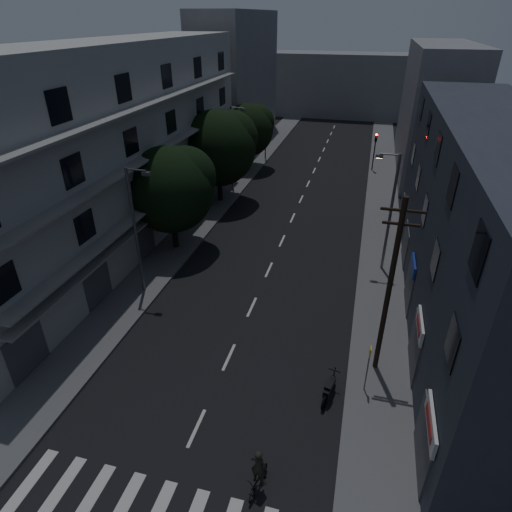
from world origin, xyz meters
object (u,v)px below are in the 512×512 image
at_px(cyclist, 259,476).
at_px(bus_stop_sign, 369,361).
at_px(motorcycle, 329,390).
at_px(utility_pole, 389,287).

bearing_deg(cyclist, bus_stop_sign, 67.74).
bearing_deg(motorcycle, cyclist, -100.33).
height_order(motorcycle, cyclist, cyclist).
bearing_deg(bus_stop_sign, motorcycle, -153.32).
bearing_deg(utility_pole, bus_stop_sign, -105.49).
bearing_deg(utility_pole, cyclist, -118.60).
distance_m(motorcycle, cyclist, 5.40).
bearing_deg(motorcycle, bus_stop_sign, 38.50).
relative_size(bus_stop_sign, cyclist, 1.23).
bearing_deg(utility_pole, motorcycle, -129.51).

